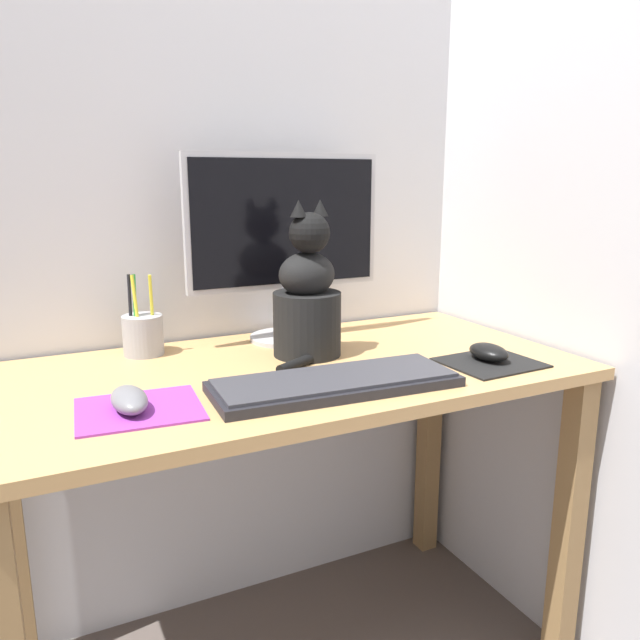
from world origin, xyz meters
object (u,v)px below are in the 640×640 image
Objects in this scene: monitor at (285,236)px; keyboard at (335,383)px; computer_mouse_left at (129,400)px; pen_cup at (143,334)px; computer_mouse_right at (489,352)px; cat at (307,299)px.

monitor reaches higher than keyboard.
pen_cup reaches higher than computer_mouse_left.
monitor is 0.56m from computer_mouse_left.
monitor is at bearing 131.03° from computer_mouse_right.
computer_mouse_left reaches higher than keyboard.
keyboard is at bearing -99.06° from monitor.
computer_mouse_left is (-0.35, 0.04, 0.01)m from keyboard.
computer_mouse_right is at bearing 4.97° from keyboard.
cat is (-0.01, -0.14, -0.12)m from monitor.
monitor is 0.18m from cat.
computer_mouse_right is at bearing -2.77° from computer_mouse_left.
monitor is 1.40× the size of cat.
keyboard is 2.62× the size of pen_cup.
computer_mouse_left is (-0.41, -0.32, -0.22)m from monitor.
monitor reaches higher than cat.
pen_cup is at bearing 128.58° from keyboard.
monitor is at bearing 37.53° from computer_mouse_left.
keyboard is at bearing -178.49° from computer_mouse_right.
pen_cup is (-0.27, 0.38, 0.03)m from keyboard.
computer_mouse_right is (0.36, 0.01, 0.01)m from keyboard.
pen_cup reaches higher than computer_mouse_right.
monitor is 0.38m from pen_cup.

